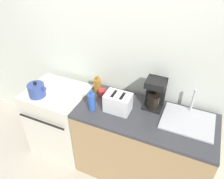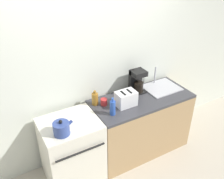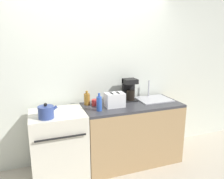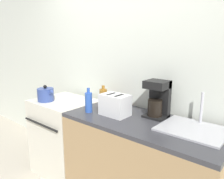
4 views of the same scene
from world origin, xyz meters
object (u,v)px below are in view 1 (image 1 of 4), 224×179
kettle (37,90)px  coffee_maker (155,93)px  bottle_amber (97,85)px  cup_red (103,93)px  stove (61,119)px  toaster (118,103)px  bottle_blue (92,101)px

kettle → coffee_maker: bearing=15.8°
bottle_amber → cup_red: 0.13m
kettle → stove: bearing=46.9°
cup_red → stove: bearing=-166.1°
toaster → cup_red: (-0.25, 0.15, -0.06)m
cup_red → kettle: bearing=-157.5°
cup_red → toaster: bearing=-30.6°
kettle → coffee_maker: coffee_maker is taller
coffee_maker → bottle_amber: size_ratio=1.65×
bottle_amber → cup_red: size_ratio=2.32×
bottle_blue → toaster: bearing=20.6°
bottle_blue → stove: bearing=168.7°
toaster → bottle_blue: bearing=-159.4°
stove → toaster: toaster is taller
coffee_maker → stove: bearing=-169.5°
stove → cup_red: (0.55, 0.14, 0.50)m
bottle_blue → bottle_amber: 0.33m
cup_red → bottle_amber: bearing=145.0°
toaster → kettle: bearing=-171.7°
toaster → bottle_amber: bearing=148.1°
stove → coffee_maker: 1.31m
toaster → cup_red: bearing=149.4°
kettle → bottle_amber: 0.69m
coffee_maker → cup_red: 0.60m
stove → cup_red: size_ratio=10.33×
cup_red → bottle_blue: bearing=-91.4°
kettle → cup_red: bearing=22.5°
kettle → bottle_amber: bearing=30.9°
toaster → coffee_maker: bearing=34.1°
coffee_maker → cup_red: size_ratio=3.82×
kettle → bottle_amber: size_ratio=1.14×
toaster → coffee_maker: 0.40m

